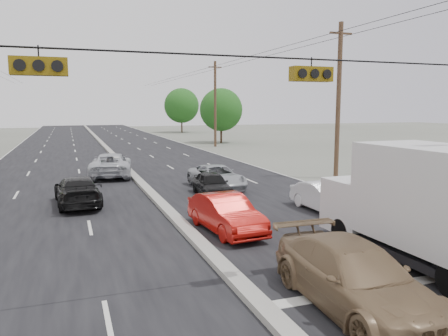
{
  "coord_description": "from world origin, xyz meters",
  "views": [
    {
      "loc": [
        -4.04,
        -9.29,
        4.67
      ],
      "look_at": [
        1.92,
        7.35,
        2.2
      ],
      "focal_mm": 35.0,
      "sensor_mm": 36.0,
      "label": 1
    }
  ],
  "objects_px": {
    "utility_pole_right_b": "(338,100)",
    "queue_car_a": "(212,184)",
    "queue_car_c": "(217,177)",
    "oncoming_far": "(111,165)",
    "box_truck": "(425,205)",
    "tree_right_mid": "(221,110)",
    "queue_car_b": "(324,197)",
    "queue_car_d": "(408,199)",
    "tree_right_far": "(182,106)",
    "red_sedan": "(226,214)",
    "utility_pole_right_c": "(215,103)",
    "oncoming_near": "(77,191)",
    "tan_sedan": "(354,278)"
  },
  "relations": [
    {
      "from": "utility_pole_right_b",
      "to": "queue_car_a",
      "type": "bearing_deg",
      "value": -163.91
    },
    {
      "from": "queue_car_c",
      "to": "oncoming_far",
      "type": "distance_m",
      "value": 8.5
    },
    {
      "from": "box_truck",
      "to": "tree_right_mid",
      "type": "bearing_deg",
      "value": 77.27
    },
    {
      "from": "queue_car_b",
      "to": "queue_car_d",
      "type": "bearing_deg",
      "value": -36.02
    },
    {
      "from": "utility_pole_right_b",
      "to": "oncoming_far",
      "type": "distance_m",
      "value": 15.67
    },
    {
      "from": "tree_right_far",
      "to": "red_sedan",
      "type": "relative_size",
      "value": 1.91
    },
    {
      "from": "queue_car_b",
      "to": "tree_right_mid",
      "type": "bearing_deg",
      "value": 75.9
    },
    {
      "from": "box_truck",
      "to": "red_sedan",
      "type": "distance_m",
      "value": 6.87
    },
    {
      "from": "queue_car_b",
      "to": "queue_car_d",
      "type": "xyz_separation_m",
      "value": [
        2.9,
        -1.98,
        0.11
      ]
    },
    {
      "from": "utility_pole_right_b",
      "to": "tree_right_mid",
      "type": "xyz_separation_m",
      "value": [
        2.5,
        30.0,
        -0.77
      ]
    },
    {
      "from": "utility_pole_right_c",
      "to": "red_sedan",
      "type": "relative_size",
      "value": 2.35
    },
    {
      "from": "tree_right_far",
      "to": "queue_car_c",
      "type": "distance_m",
      "value": 57.28
    },
    {
      "from": "box_truck",
      "to": "oncoming_far",
      "type": "relative_size",
      "value": 1.24
    },
    {
      "from": "box_truck",
      "to": "red_sedan",
      "type": "height_order",
      "value": "box_truck"
    },
    {
      "from": "queue_car_a",
      "to": "queue_car_b",
      "type": "bearing_deg",
      "value": -51.83
    },
    {
      "from": "utility_pole_right_b",
      "to": "red_sedan",
      "type": "distance_m",
      "value": 15.14
    },
    {
      "from": "queue_car_d",
      "to": "oncoming_near",
      "type": "height_order",
      "value": "queue_car_d"
    },
    {
      "from": "utility_pole_right_c",
      "to": "queue_car_b",
      "type": "distance_m",
      "value": 33.52
    },
    {
      "from": "utility_pole_right_b",
      "to": "utility_pole_right_c",
      "type": "relative_size",
      "value": 1.0
    },
    {
      "from": "tree_right_mid",
      "to": "box_truck",
      "type": "distance_m",
      "value": 45.53
    },
    {
      "from": "utility_pole_right_b",
      "to": "red_sedan",
      "type": "xyz_separation_m",
      "value": [
        -11.1,
        -9.3,
        -4.41
      ]
    },
    {
      "from": "tan_sedan",
      "to": "oncoming_far",
      "type": "bearing_deg",
      "value": 100.46
    },
    {
      "from": "queue_car_c",
      "to": "queue_car_d",
      "type": "relative_size",
      "value": 0.93
    },
    {
      "from": "utility_pole_right_b",
      "to": "queue_car_c",
      "type": "xyz_separation_m",
      "value": [
        -8.59,
        -0.82,
        -4.44
      ]
    },
    {
      "from": "oncoming_near",
      "to": "queue_car_d",
      "type": "bearing_deg",
      "value": 148.4
    },
    {
      "from": "queue_car_b",
      "to": "oncoming_near",
      "type": "relative_size",
      "value": 0.82
    },
    {
      "from": "utility_pole_right_c",
      "to": "queue_car_d",
      "type": "bearing_deg",
      "value": -94.78
    },
    {
      "from": "tree_right_mid",
      "to": "tree_right_far",
      "type": "xyz_separation_m",
      "value": [
        1.0,
        25.0,
        0.62
      ]
    },
    {
      "from": "tree_right_far",
      "to": "red_sedan",
      "type": "distance_m",
      "value": 66.07
    },
    {
      "from": "box_truck",
      "to": "oncoming_far",
      "type": "height_order",
      "value": "box_truck"
    },
    {
      "from": "queue_car_a",
      "to": "queue_car_c",
      "type": "xyz_separation_m",
      "value": [
        0.91,
        1.92,
        0.04
      ]
    },
    {
      "from": "queue_car_b",
      "to": "queue_car_d",
      "type": "relative_size",
      "value": 0.76
    },
    {
      "from": "tan_sedan",
      "to": "queue_car_a",
      "type": "relative_size",
      "value": 1.41
    },
    {
      "from": "red_sedan",
      "to": "utility_pole_right_c",
      "type": "bearing_deg",
      "value": 66.25
    },
    {
      "from": "tree_right_mid",
      "to": "queue_car_c",
      "type": "relative_size",
      "value": 1.48
    },
    {
      "from": "tree_right_far",
      "to": "red_sedan",
      "type": "xyz_separation_m",
      "value": [
        -14.6,
        -64.3,
        -4.25
      ]
    },
    {
      "from": "red_sedan",
      "to": "oncoming_far",
      "type": "xyz_separation_m",
      "value": [
        -2.8,
        15.11,
        0.09
      ]
    },
    {
      "from": "utility_pole_right_c",
      "to": "oncoming_far",
      "type": "distance_m",
      "value": 24.08
    },
    {
      "from": "queue_car_a",
      "to": "tree_right_mid",
      "type": "bearing_deg",
      "value": 71.38
    },
    {
      "from": "utility_pole_right_c",
      "to": "oncoming_near",
      "type": "relative_size",
      "value": 2.08
    },
    {
      "from": "oncoming_far",
      "to": "tree_right_mid",
      "type": "bearing_deg",
      "value": -116.41
    },
    {
      "from": "utility_pole_right_c",
      "to": "tan_sedan",
      "type": "relative_size",
      "value": 1.91
    },
    {
      "from": "queue_car_c",
      "to": "utility_pole_right_c",
      "type": "bearing_deg",
      "value": 67.82
    },
    {
      "from": "tree_right_mid",
      "to": "red_sedan",
      "type": "distance_m",
      "value": 41.74
    },
    {
      "from": "tan_sedan",
      "to": "utility_pole_right_b",
      "type": "bearing_deg",
      "value": 58.8
    },
    {
      "from": "tree_right_far",
      "to": "oncoming_far",
      "type": "xyz_separation_m",
      "value": [
        -17.4,
        -49.19,
        -4.17
      ]
    },
    {
      "from": "queue_car_b",
      "to": "oncoming_near",
      "type": "height_order",
      "value": "oncoming_near"
    },
    {
      "from": "queue_car_b",
      "to": "oncoming_far",
      "type": "relative_size",
      "value": 0.69
    },
    {
      "from": "tree_right_far",
      "to": "queue_car_d",
      "type": "xyz_separation_m",
      "value": [
        -6.4,
        -64.69,
        -4.2
      ]
    },
    {
      "from": "queue_car_c",
      "to": "tree_right_far",
      "type": "bearing_deg",
      "value": 74.01
    }
  ]
}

